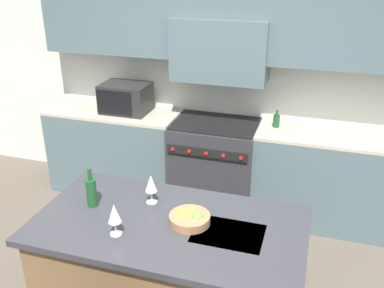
{
  "coord_description": "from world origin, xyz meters",
  "views": [
    {
      "loc": [
        0.96,
        -1.98,
        2.49
      ],
      "look_at": [
        0.06,
        0.93,
        1.14
      ],
      "focal_mm": 40.0,
      "sensor_mm": 36.0,
      "label": 1
    }
  ],
  "objects_px": {
    "wine_glass_near": "(115,214)",
    "wine_glass_far": "(151,184)",
    "range_stove": "(215,165)",
    "fruit_bowl": "(190,218)",
    "microwave": "(126,98)",
    "wine_bottle": "(91,192)",
    "oil_bottle_on_counter": "(276,121)"
  },
  "relations": [
    {
      "from": "oil_bottle_on_counter",
      "to": "wine_glass_near",
      "type": "bearing_deg",
      "value": -110.6
    },
    {
      "from": "fruit_bowl",
      "to": "wine_glass_near",
      "type": "bearing_deg",
      "value": -147.83
    },
    {
      "from": "microwave",
      "to": "wine_glass_near",
      "type": "relative_size",
      "value": 2.31
    },
    {
      "from": "wine_glass_far",
      "to": "wine_bottle",
      "type": "bearing_deg",
      "value": -157.09
    },
    {
      "from": "range_stove",
      "to": "fruit_bowl",
      "type": "distance_m",
      "value": 1.76
    },
    {
      "from": "fruit_bowl",
      "to": "wine_bottle",
      "type": "bearing_deg",
      "value": -179.97
    },
    {
      "from": "range_stove",
      "to": "wine_glass_far",
      "type": "distance_m",
      "value": 1.62
    },
    {
      "from": "range_stove",
      "to": "microwave",
      "type": "relative_size",
      "value": 1.89
    },
    {
      "from": "range_stove",
      "to": "microwave",
      "type": "height_order",
      "value": "microwave"
    },
    {
      "from": "oil_bottle_on_counter",
      "to": "range_stove",
      "type": "bearing_deg",
      "value": -175.38
    },
    {
      "from": "microwave",
      "to": "fruit_bowl",
      "type": "xyz_separation_m",
      "value": [
        1.25,
        -1.7,
        -0.18
      ]
    },
    {
      "from": "range_stove",
      "to": "oil_bottle_on_counter",
      "type": "distance_m",
      "value": 0.81
    },
    {
      "from": "fruit_bowl",
      "to": "oil_bottle_on_counter",
      "type": "bearing_deg",
      "value": 78.82
    },
    {
      "from": "wine_glass_near",
      "to": "wine_glass_far",
      "type": "xyz_separation_m",
      "value": [
        0.07,
        0.41,
        0.0
      ]
    },
    {
      "from": "wine_glass_near",
      "to": "wine_glass_far",
      "type": "bearing_deg",
      "value": 80.13
    },
    {
      "from": "wine_bottle",
      "to": "oil_bottle_on_counter",
      "type": "distance_m",
      "value": 2.02
    },
    {
      "from": "wine_glass_near",
      "to": "oil_bottle_on_counter",
      "type": "distance_m",
      "value": 2.12
    },
    {
      "from": "range_stove",
      "to": "microwave",
      "type": "xyz_separation_m",
      "value": [
        -0.99,
        0.02,
        0.63
      ]
    },
    {
      "from": "range_stove",
      "to": "wine_glass_near",
      "type": "height_order",
      "value": "wine_glass_near"
    },
    {
      "from": "wine_glass_near",
      "to": "fruit_bowl",
      "type": "height_order",
      "value": "wine_glass_near"
    },
    {
      "from": "range_stove",
      "to": "fruit_bowl",
      "type": "relative_size",
      "value": 3.49
    },
    {
      "from": "wine_glass_near",
      "to": "wine_glass_far",
      "type": "distance_m",
      "value": 0.42
    },
    {
      "from": "microwave",
      "to": "wine_bottle",
      "type": "relative_size",
      "value": 1.72
    },
    {
      "from": "microwave",
      "to": "wine_glass_far",
      "type": "xyz_separation_m",
      "value": [
        0.92,
        -1.54,
        -0.06
      ]
    },
    {
      "from": "microwave",
      "to": "wine_glass_far",
      "type": "height_order",
      "value": "microwave"
    },
    {
      "from": "range_stove",
      "to": "wine_bottle",
      "type": "height_order",
      "value": "wine_bottle"
    },
    {
      "from": "range_stove",
      "to": "wine_glass_far",
      "type": "height_order",
      "value": "wine_glass_far"
    },
    {
      "from": "fruit_bowl",
      "to": "oil_bottle_on_counter",
      "type": "relative_size",
      "value": 1.57
    },
    {
      "from": "microwave",
      "to": "wine_bottle",
      "type": "xyz_separation_m",
      "value": [
        0.54,
        -1.7,
        -0.1
      ]
    },
    {
      "from": "range_stove",
      "to": "microwave",
      "type": "bearing_deg",
      "value": 178.93
    },
    {
      "from": "wine_bottle",
      "to": "fruit_bowl",
      "type": "distance_m",
      "value": 0.71
    },
    {
      "from": "range_stove",
      "to": "wine_bottle",
      "type": "bearing_deg",
      "value": -105.15
    }
  ]
}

